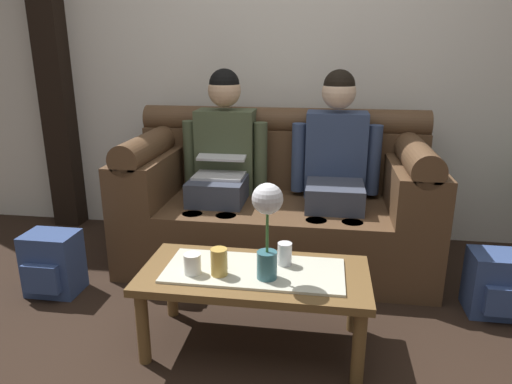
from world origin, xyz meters
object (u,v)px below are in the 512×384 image
person_right (336,163)px  flower_vase (267,219)px  cup_near_left (285,254)px  backpack_left (53,264)px  cup_near_right (192,264)px  coffee_table (254,281)px  couch (278,203)px  person_left (223,159)px  backpack_right (503,285)px  cup_far_center (219,262)px

person_right → flower_vase: size_ratio=2.87×
cup_near_left → backpack_left: size_ratio=0.29×
cup_near_right → person_right: bearing=59.7°
coffee_table → backpack_left: size_ratio=2.88×
person_right → couch: bearing=179.8°
person_right → cup_near_right: 1.25m
person_left → cup_near_left: (0.49, -0.91, -0.21)m
coffee_table → backpack_right: (1.24, 0.47, -0.17)m
couch → flower_vase: (0.07, -1.06, 0.29)m
backpack_left → backpack_right: (2.44, 0.15, -0.01)m
flower_vase → cup_near_right: flower_vase is taller
person_left → cup_far_center: (0.22, -1.05, -0.20)m
flower_vase → backpack_left: size_ratio=1.19×
person_left → cup_near_right: person_left is taller
couch → backpack_left: bearing=-151.1°
person_left → coffee_table: 1.10m
person_right → backpack_left: bearing=-157.0°
couch → person_right: bearing=-0.2°
couch → cup_near_left: 0.93m
cup_near_left → cup_far_center: cup_far_center is taller
cup_far_center → cup_near_left: bearing=27.7°
person_right → cup_far_center: size_ratio=10.02×
flower_vase → couch: bearing=93.6°
person_right → cup_near_right: (-0.62, -1.06, -0.22)m
cup_near_left → person_left: bearing=118.2°
cup_near_left → backpack_right: size_ratio=0.30×
cup_near_left → flower_vase: bearing=-114.0°
person_left → person_right: same height
couch → backpack_left: size_ratio=5.34×
person_left → backpack_left: 1.18m
couch → person_left: bearing=-179.7°
cup_near_left → backpack_left: bearing=169.4°
cup_near_right → flower_vase: bearing=1.4°
cup_near_left → cup_far_center: (-0.27, -0.14, 0.01)m
cup_near_right → backpack_right: 1.62m
flower_vase → backpack_right: bearing=24.7°
flower_vase → backpack_left: bearing=162.9°
person_left → coffee_table: person_left is taller
cup_near_left → coffee_table: bearing=-151.2°
cup_near_right → cup_far_center: size_ratio=0.76×
person_right → flower_vase: bearing=-105.5°
person_right → backpack_right: size_ratio=3.55×
cup_near_right → backpack_right: cup_near_right is taller
backpack_right → flower_vase: bearing=-155.3°
backpack_left → backpack_right: backpack_left is taller
couch → person_left: person_left is taller
coffee_table → cup_near_right: size_ratio=11.13×
cup_near_left → cup_near_right: bearing=-159.0°
cup_near_left → backpack_right: bearing=19.6°
flower_vase → person_right: bearing=74.5°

